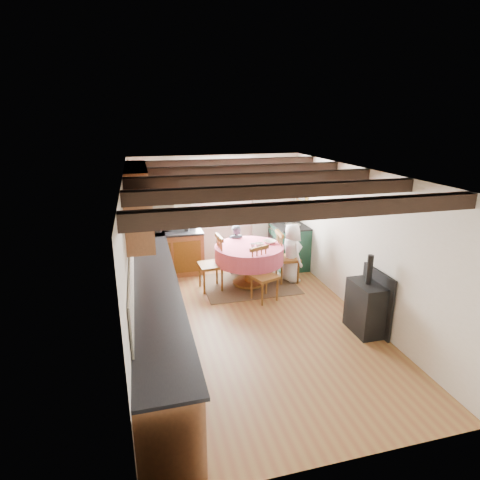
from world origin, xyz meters
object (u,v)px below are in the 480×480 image
object	(u,v)px
cast_iron_stove	(367,294)
child_right	(292,253)
chair_near	(265,275)
child_far	(236,250)
chair_left	(210,263)
aga_range	(288,244)
cup	(253,246)
dining_table	(249,265)
chair_right	(288,256)

from	to	relation	value
cast_iron_stove	child_right	xyz separation A→B (m)	(-0.36, 2.11, -0.03)
chair_near	child_far	distance (m)	1.33
chair_left	aga_range	size ratio (longest dim) A/B	1.01
aga_range	cup	distance (m)	1.46
aga_range	cast_iron_stove	bearing A→B (deg)	-87.86
chair_left	child_far	bearing A→B (deg)	129.77
cup	dining_table	bearing A→B (deg)	107.36
chair_near	cast_iron_stove	world-z (taller)	cast_iron_stove
chair_right	dining_table	bearing A→B (deg)	91.84
dining_table	chair_right	bearing A→B (deg)	-1.31
dining_table	cup	bearing A→B (deg)	-72.64
cup	cast_iron_stove	bearing A→B (deg)	-59.49
child_far	child_right	xyz separation A→B (m)	(0.98, -0.62, 0.06)
chair_right	cast_iron_stove	size ratio (longest dim) A/B	0.84
chair_right	child_far	world-z (taller)	child_far
chair_left	child_right	world-z (taller)	child_right
child_far	cup	bearing A→B (deg)	101.99
dining_table	chair_left	distance (m)	0.77
chair_near	chair_left	size ratio (longest dim) A/B	0.92
cup	child_right	bearing A→B (deg)	6.43
child_right	aga_range	bearing A→B (deg)	-23.24
cast_iron_stove	child_far	size ratio (longest dim) A/B	1.17
child_right	cast_iron_stove	bearing A→B (deg)	-177.04
dining_table	aga_range	size ratio (longest dim) A/B	1.27
dining_table	child_right	bearing A→B (deg)	-1.53
aga_range	child_right	world-z (taller)	child_right
child_far	child_right	bearing A→B (deg)	147.70
chair_right	child_far	xyz separation A→B (m)	(-0.90, 0.61, 0.01)
chair_near	chair_right	bearing A→B (deg)	25.02
dining_table	chair_near	xyz separation A→B (m)	(0.08, -0.72, 0.09)
dining_table	aga_range	bearing A→B (deg)	35.91
aga_range	chair_left	bearing A→B (deg)	-156.23
child_far	chair_near	bearing A→B (deg)	98.52
chair_left	child_far	world-z (taller)	child_far
aga_range	cast_iron_stove	xyz separation A→B (m)	(0.11, -2.94, 0.14)
child_far	child_right	distance (m)	1.16
aga_range	cup	xyz separation A→B (m)	(-1.08, -0.92, 0.36)
chair_near	cup	size ratio (longest dim) A/B	10.88
dining_table	chair_near	distance (m)	0.73
dining_table	chair_left	world-z (taller)	chair_left
dining_table	chair_near	bearing A→B (deg)	-83.42
dining_table	aga_range	xyz separation A→B (m)	(1.11, 0.81, 0.08)
chair_near	cup	xyz separation A→B (m)	(-0.05, 0.60, 0.35)
chair_near	aga_range	world-z (taller)	chair_near
cast_iron_stove	child_right	bearing A→B (deg)	99.61
chair_right	child_right	size ratio (longest dim) A/B	0.88
aga_range	child_far	bearing A→B (deg)	-170.28
child_far	child_right	world-z (taller)	child_right
chair_left	cast_iron_stove	size ratio (longest dim) A/B	0.85
chair_near	cast_iron_stove	distance (m)	1.82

